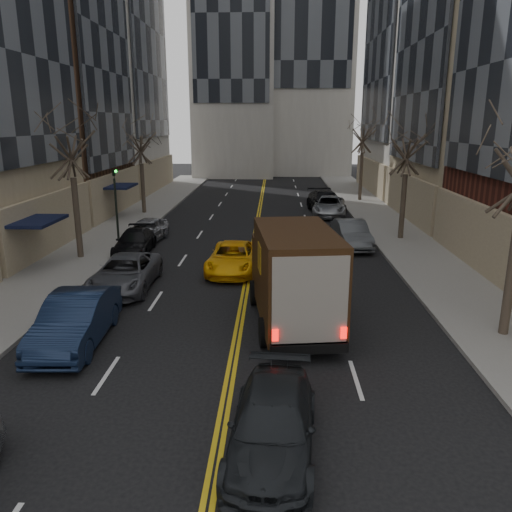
{
  "coord_description": "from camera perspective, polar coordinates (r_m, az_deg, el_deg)",
  "views": [
    {
      "loc": [
        1.19,
        -4.54,
        6.92
      ],
      "look_at": [
        0.54,
        12.88,
        2.2
      ],
      "focal_mm": 35.0,
      "sensor_mm": 36.0,
      "label": 1
    }
  ],
  "objects": [
    {
      "name": "tree_lf_far",
      "position": [
        38.86,
        -13.15,
        13.46
      ],
      "size": [
        3.2,
        3.2,
        8.12
      ],
      "color": "#382D23",
      "rests_on": "sidewalk_left"
    },
    {
      "name": "tree_rt_far",
      "position": [
        45.19,
        12.21,
        14.6
      ],
      "size": [
        3.2,
        3.2,
        9.11
      ],
      "color": "#382D23",
      "rests_on": "sidewalk_right"
    },
    {
      "name": "pedestrian",
      "position": [
        19.57,
        5.33,
        -2.64
      ],
      "size": [
        0.66,
        0.81,
        1.93
      ],
      "primitive_type": "imported",
      "rotation": [
        0.0,
        0.0,
        1.25
      ],
      "color": "black",
      "rests_on": "ground"
    },
    {
      "name": "taxi",
      "position": [
        23.66,
        -2.65,
        -0.19
      ],
      "size": [
        2.44,
        4.89,
        1.33
      ],
      "primitive_type": "imported",
      "rotation": [
        0.0,
        0.0,
        -0.05
      ],
      "color": "#FAB20A",
      "rests_on": "ground"
    },
    {
      "name": "parked_rt_b",
      "position": [
        38.22,
        8.35,
        5.68
      ],
      "size": [
        2.92,
        5.47,
        1.46
      ],
      "primitive_type": "imported",
      "rotation": [
        0.0,
        0.0,
        -0.1
      ],
      "color": "#979B9E",
      "rests_on": "ground"
    },
    {
      "name": "tree_lf_mid",
      "position": [
        26.5,
        -20.63,
        13.52
      ],
      "size": [
        3.2,
        3.2,
        8.91
      ],
      "color": "#382D23",
      "rests_on": "sidewalk_left"
    },
    {
      "name": "parked_rt_a",
      "position": [
        28.72,
        10.84,
        2.48
      ],
      "size": [
        1.93,
        4.68,
        1.51
      ],
      "primitive_type": "imported",
      "rotation": [
        0.0,
        0.0,
        0.07
      ],
      "color": "#44474B",
      "rests_on": "ground"
    },
    {
      "name": "parked_lf_e",
      "position": [
        30.08,
        -12.37,
        2.88
      ],
      "size": [
        2.15,
        4.32,
        1.42
      ],
      "primitive_type": "imported",
      "rotation": [
        0.0,
        0.0,
        -0.12
      ],
      "color": "#A1A3A9",
      "rests_on": "ground"
    },
    {
      "name": "parked_lf_d",
      "position": [
        27.6,
        -13.69,
        1.56
      ],
      "size": [
        2.01,
        4.48,
        1.27
      ],
      "primitive_type": "imported",
      "rotation": [
        0.0,
        0.0,
        0.05
      ],
      "color": "black",
      "rests_on": "ground"
    },
    {
      "name": "sidewalk_left",
      "position": [
        33.84,
        -15.47,
        2.93
      ],
      "size": [
        4.0,
        66.0,
        0.15
      ],
      "primitive_type": "cube",
      "color": "slate",
      "rests_on": "ground"
    },
    {
      "name": "sidewalk_right",
      "position": [
        33.21,
        15.69,
        2.69
      ],
      "size": [
        4.0,
        66.0,
        0.15
      ],
      "primitive_type": "cube",
      "color": "slate",
      "rests_on": "ground"
    },
    {
      "name": "parked_lf_b",
      "position": [
        17.0,
        -19.9,
        -6.88
      ],
      "size": [
        1.93,
        4.97,
        1.61
      ],
      "primitive_type": "imported",
      "rotation": [
        0.0,
        0.0,
        0.05
      ],
      "color": "#101B32",
      "rests_on": "ground"
    },
    {
      "name": "tree_rt_mid",
      "position": [
        30.52,
        17.01,
        13.11
      ],
      "size": [
        3.2,
        3.2,
        8.32
      ],
      "color": "#382D23",
      "rests_on": "sidewalk_right"
    },
    {
      "name": "parked_lf_c",
      "position": [
        21.87,
        -14.7,
        -1.89
      ],
      "size": [
        2.38,
        5.05,
        1.39
      ],
      "primitive_type": "imported",
      "rotation": [
        0.0,
        0.0,
        0.01
      ],
      "color": "#4E5056",
      "rests_on": "ground"
    },
    {
      "name": "traffic_signal",
      "position": [
        28.19,
        -15.73,
        6.23
      ],
      "size": [
        0.29,
        0.26,
        4.7
      ],
      "color": "black",
      "rests_on": "sidewalk_left"
    },
    {
      "name": "ups_truck",
      "position": [
        17.18,
        4.28,
        -2.36
      ],
      "size": [
        3.2,
        6.63,
        3.5
      ],
      "rotation": [
        0.0,
        0.0,
        0.12
      ],
      "color": "black",
      "rests_on": "ground"
    },
    {
      "name": "observer_sedan",
      "position": [
        11.27,
        1.92,
        -18.67
      ],
      "size": [
        2.17,
        4.61,
        1.3
      ],
      "rotation": [
        0.0,
        0.0,
        -0.08
      ],
      "color": "black",
      "rests_on": "ground"
    },
    {
      "name": "parked_rt_c",
      "position": [
        39.53,
        7.95,
        6.14
      ],
      "size": [
        2.95,
        5.88,
        1.64
      ],
      "primitive_type": "imported",
      "rotation": [
        0.0,
        0.0,
        0.12
      ],
      "color": "black",
      "rests_on": "ground"
    }
  ]
}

